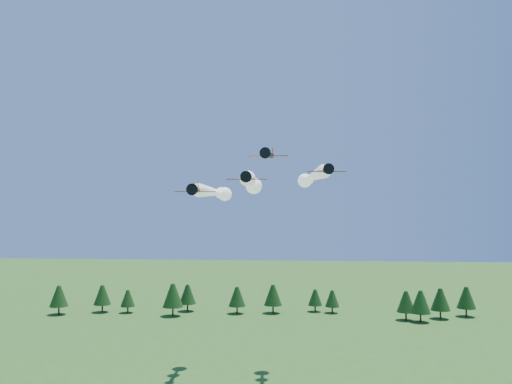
# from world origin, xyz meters

# --- Properties ---
(plane_lead) EXTENTS (7.32, 46.42, 3.70)m
(plane_lead) POSITION_xyz_m (-3.17, 16.06, 45.47)
(plane_lead) COLOR black
(plane_lead) RESTS_ON ground
(plane_left) EXTENTS (7.37, 58.13, 3.70)m
(plane_left) POSITION_xyz_m (-13.05, 32.97, 43.79)
(plane_left) COLOR black
(plane_left) RESTS_ON ground
(plane_right) EXTENTS (8.36, 57.22, 3.70)m
(plane_right) POSITION_xyz_m (9.24, 32.45, 47.19)
(plane_right) COLOR black
(plane_right) RESTS_ON ground
(plane_slot) EXTENTS (7.60, 8.27, 2.66)m
(plane_slot) POSITION_xyz_m (0.75, 8.57, 50.56)
(plane_slot) COLOR black
(plane_slot) RESTS_ON ground
(treeline) EXTENTS (176.76, 21.84, 11.73)m
(treeline) POSITION_xyz_m (6.45, 109.95, 6.67)
(treeline) COLOR #382314
(treeline) RESTS_ON ground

